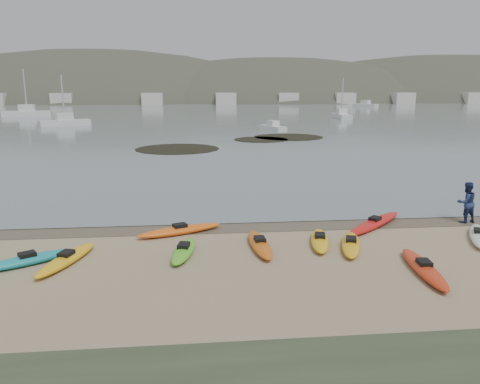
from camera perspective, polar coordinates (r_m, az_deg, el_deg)
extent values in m
plane|color=tan|center=(21.57, 0.00, -3.89)|extent=(600.00, 600.00, 0.00)
plane|color=brown|center=(21.28, 0.08, -4.11)|extent=(60.00, 60.00, 0.00)
plane|color=slate|center=(320.63, -5.36, 11.59)|extent=(1200.00, 1200.00, 0.00)
ellipsoid|color=#60CC28|center=(17.74, -6.87, -7.13)|extent=(1.24, 2.99, 0.34)
ellipsoid|color=yellow|center=(19.01, 9.71, -5.86)|extent=(1.33, 3.04, 0.34)
ellipsoid|color=teal|center=(18.34, -24.46, -7.56)|extent=(3.28, 2.48, 0.34)
ellipsoid|color=red|center=(17.17, 21.49, -8.65)|extent=(1.10, 3.85, 0.34)
ellipsoid|color=yellow|center=(18.80, 13.37, -6.24)|extent=(1.65, 3.19, 0.34)
ellipsoid|color=silver|center=(21.69, 27.11, -4.77)|extent=(2.24, 3.38, 0.34)
ellipsoid|color=red|center=(21.92, 16.09, -3.66)|extent=(3.98, 3.81, 0.34)
ellipsoid|color=#D76112|center=(18.34, 2.43, -6.38)|extent=(0.87, 3.46, 0.34)
ellipsoid|color=yellow|center=(17.91, -20.38, -7.68)|extent=(1.79, 3.61, 0.34)
ellipsoid|color=orange|center=(20.21, -7.33, -4.65)|extent=(3.79, 2.13, 0.34)
imported|color=navy|center=(23.92, 25.87, -1.15)|extent=(1.02, 0.84, 1.91)
cylinder|color=black|center=(47.60, -7.65, 5.21)|extent=(8.45, 8.45, 0.04)
cylinder|color=black|center=(58.69, 5.91, 6.67)|extent=(8.62, 8.62, 0.04)
cylinder|color=black|center=(55.58, 2.58, 6.38)|extent=(6.42, 6.42, 0.04)
cube|color=silver|center=(80.33, -20.58, 7.93)|extent=(7.84, 5.61, 1.08)
cube|color=silver|center=(67.86, 4.02, 7.81)|extent=(3.35, 5.50, 0.75)
cube|color=silver|center=(94.55, 12.26, 9.04)|extent=(2.32, 7.65, 1.06)
cube|color=silver|center=(108.48, -24.50, 8.71)|extent=(9.79, 4.16, 1.33)
cube|color=silver|center=(150.26, 15.04, 10.18)|extent=(6.26, 7.77, 1.10)
ellipsoid|color=#384235|center=(221.13, -16.88, 5.92)|extent=(220.00, 120.00, 80.00)
ellipsoid|color=#384235|center=(214.87, 4.37, 6.97)|extent=(200.00, 110.00, 68.00)
ellipsoid|color=#384235|center=(253.14, 23.39, 6.43)|extent=(230.00, 130.00, 76.00)
cube|color=beige|center=(177.55, -27.18, 10.02)|extent=(7.00, 5.00, 4.00)
cube|color=beige|center=(170.37, -19.53, 10.63)|extent=(7.00, 5.00, 4.00)
cube|color=beige|center=(166.39, -11.34, 11.07)|extent=(7.00, 5.00, 4.00)
cube|color=beige|center=(165.81, -2.90, 11.29)|extent=(7.00, 5.00, 4.00)
cube|color=beige|center=(168.68, 5.43, 11.27)|extent=(7.00, 5.00, 4.00)
cube|color=beige|center=(174.84, 13.33, 11.04)|extent=(7.00, 5.00, 4.00)
cube|color=beige|center=(183.94, 20.54, 10.66)|extent=(7.00, 5.00, 4.00)
cube|color=beige|center=(195.58, 26.98, 10.17)|extent=(7.00, 5.00, 4.00)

